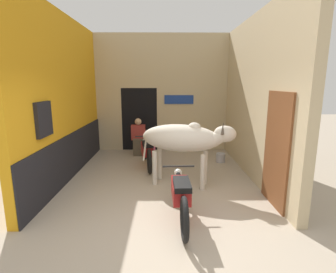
{
  "coord_description": "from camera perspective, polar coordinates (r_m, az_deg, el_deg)",
  "views": [
    {
      "loc": [
        0.11,
        -3.67,
        2.25
      ],
      "look_at": [
        0.18,
        2.25,
        1.02
      ],
      "focal_mm": 28.0,
      "sensor_mm": 36.0,
      "label": 1
    }
  ],
  "objects": [
    {
      "name": "ground_plane",
      "position": [
        4.31,
        -2.11,
        -19.8
      ],
      "size": [
        30.0,
        30.0,
        0.0
      ],
      "primitive_type": "plane",
      "color": "tan"
    },
    {
      "name": "motorcycle_near",
      "position": [
        4.45,
        2.77,
        -12.37
      ],
      "size": [
        0.58,
        1.91,
        0.77
      ],
      "color": "black",
      "rests_on": "ground_plane"
    },
    {
      "name": "motorcycle_far",
      "position": [
        7.17,
        -4.6,
        -3.14
      ],
      "size": [
        0.58,
        1.9,
        0.74
      ],
      "color": "black",
      "rests_on": "ground_plane"
    },
    {
      "name": "wall_right_with_door",
      "position": [
        6.5,
        18.62,
        7.71
      ],
      "size": [
        0.22,
        5.01,
        3.79
      ],
      "color": "#C6B289",
      "rests_on": "ground_plane"
    },
    {
      "name": "wall_back_with_doorway",
      "position": [
        8.98,
        -3.16,
        7.33
      ],
      "size": [
        4.3,
        0.93,
        3.79
      ],
      "color": "#C6B289",
      "rests_on": "ground_plane"
    },
    {
      "name": "plastic_stool",
      "position": [
        8.49,
        -3.67,
        -2.11
      ],
      "size": [
        0.37,
        0.37,
        0.43
      ],
      "color": "#DB6093",
      "rests_on": "ground_plane"
    },
    {
      "name": "bucket",
      "position": [
        7.71,
        11.37,
        -4.53
      ],
      "size": [
        0.26,
        0.26,
        0.26
      ],
      "color": "#A8A8B2",
      "rests_on": "ground_plane"
    },
    {
      "name": "wall_left_shopfront",
      "position": [
        6.61,
        -21.58,
        7.24
      ],
      "size": [
        0.25,
        5.01,
        3.79
      ],
      "color": "orange",
      "rests_on": "ground_plane"
    },
    {
      "name": "shopkeeper_seated",
      "position": [
        8.26,
        -6.49,
        0.1
      ],
      "size": [
        0.43,
        0.33,
        1.16
      ],
      "color": "brown",
      "rests_on": "ground_plane"
    },
    {
      "name": "cow",
      "position": [
        5.7,
        3.55,
        -0.54
      ],
      "size": [
        2.09,
        1.1,
        1.46
      ],
      "color": "beige",
      "rests_on": "ground_plane"
    }
  ]
}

